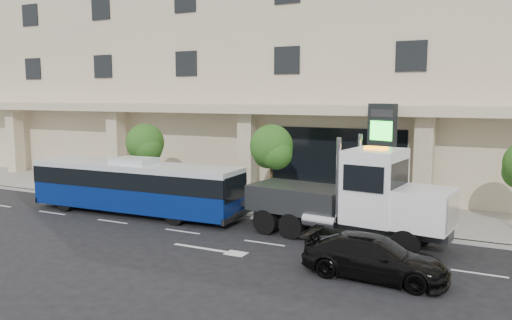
{
  "coord_description": "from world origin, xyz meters",
  "views": [
    {
      "loc": [
        8.33,
        -19.32,
        5.94
      ],
      "look_at": [
        -2.09,
        2.0,
        2.89
      ],
      "focal_mm": 35.0,
      "sensor_mm": 36.0,
      "label": 1
    }
  ],
  "objects": [
    {
      "name": "signage_pylon",
      "position": [
        3.34,
        4.53,
        2.92
      ],
      "size": [
        1.43,
        0.97,
        5.44
      ],
      "rotation": [
        0.0,
        0.0,
        -0.39
      ],
      "color": "black",
      "rests_on": "sidewalk"
    },
    {
      "name": "sidewalk",
      "position": [
        0.0,
        5.0,
        0.07
      ],
      "size": [
        120.0,
        6.0,
        0.15
      ],
      "primitive_type": "cube",
      "color": "gray",
      "rests_on": "ground"
    },
    {
      "name": "tow_truck",
      "position": [
        3.19,
        0.31,
        1.79
      ],
      "size": [
        9.64,
        3.38,
        4.36
      ],
      "rotation": [
        0.0,
        0.0,
        -0.13
      ],
      "color": "#2D3033",
      "rests_on": "ground"
    },
    {
      "name": "convention_center",
      "position": [
        -0.0,
        15.42,
        9.97
      ],
      "size": [
        60.0,
        17.6,
        20.0
      ],
      "color": "#C5B094",
      "rests_on": "ground"
    },
    {
      "name": "city_bus",
      "position": [
        -7.97,
        0.18,
        1.46
      ],
      "size": [
        11.4,
        2.71,
        2.87
      ],
      "rotation": [
        0.0,
        0.0,
        0.03
      ],
      "color": "black",
      "rests_on": "ground"
    },
    {
      "name": "tree_left",
      "position": [
        -9.97,
        3.59,
        3.11
      ],
      "size": [
        2.27,
        2.2,
        4.22
      ],
      "color": "#422B19",
      "rests_on": "sidewalk"
    },
    {
      "name": "tree_mid",
      "position": [
        -1.97,
        3.59,
        3.26
      ],
      "size": [
        2.28,
        2.2,
        4.38
      ],
      "color": "#422B19",
      "rests_on": "sidewalk"
    },
    {
      "name": "curb",
      "position": [
        0.0,
        2.0,
        0.07
      ],
      "size": [
        120.0,
        0.3,
        0.15
      ],
      "primitive_type": "cube",
      "color": "gray",
      "rests_on": "ground"
    },
    {
      "name": "black_sedan",
      "position": [
        4.88,
        -3.42,
        0.69
      ],
      "size": [
        4.85,
        2.16,
        1.38
      ],
      "primitive_type": "imported",
      "rotation": [
        0.0,
        0.0,
        1.52
      ],
      "color": "black",
      "rests_on": "ground"
    },
    {
      "name": "ground",
      "position": [
        0.0,
        0.0,
        0.0
      ],
      "size": [
        120.0,
        120.0,
        0.0
      ],
      "primitive_type": "plane",
      "color": "black",
      "rests_on": "ground"
    }
  ]
}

